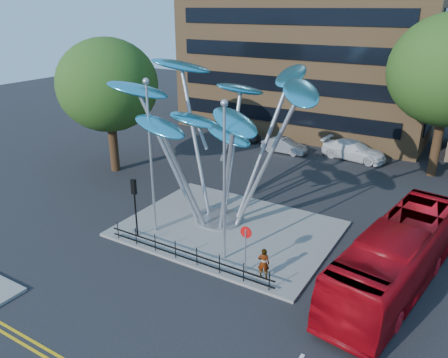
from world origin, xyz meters
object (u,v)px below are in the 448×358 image
Objects in this scene: street_lamp_left at (150,145)px; traffic_light_island at (134,196)px; pedestrian at (264,263)px; parked_car_left at (243,134)px; red_bus at (398,257)px; parked_car_mid at (284,146)px; tree_left at (108,85)px; no_entry_sign_island at (246,241)px; street_lamp_right at (224,169)px; parked_car_right at (354,150)px; leaf_sculpture at (219,111)px.

traffic_light_island is (-0.50, -1.00, -2.74)m from street_lamp_left.
pedestrian reaches higher than parked_car_left.
parked_car_mid is at bearing 137.24° from red_bus.
tree_left is at bearing 145.62° from street_lamp_left.
tree_left reaches higher than no_entry_sign_island.
no_entry_sign_island reaches higher than parked_car_mid.
street_lamp_right is 5.31× the size of pedestrian.
pedestrian is (17.00, -7.50, -5.86)m from tree_left.
tree_left is 2.55× the size of parked_car_mid.
tree_left is 1.24× the size of street_lamp_right.
parked_car_left is at bearing 116.44° from street_lamp_right.
red_bus reaches higher than parked_car_mid.
parked_car_mid is 6.02m from parked_car_right.
no_entry_sign_island is 23.18m from parked_car_left.
traffic_light_island is 18.81m from parked_car_mid.
street_lamp_left reaches higher than parked_car_left.
no_entry_sign_island is 0.21× the size of red_bus.
red_bus is at bearing -151.78° from parked_car_right.
street_lamp_left is 2.34× the size of parked_car_left.
no_entry_sign_island is (4.07, -4.16, -5.06)m from leaf_sculpture.
street_lamp_right is 22.47m from parked_car_left.
parked_car_mid is (-12.68, 15.98, -0.94)m from red_bus.
parked_car_left is at bearing 102.02° from traffic_light_island.
street_lamp_right is 4.88m from pedestrian.
no_entry_sign_island reaches higher than pedestrian.
street_lamp_right is (2.57, -3.68, -1.78)m from leaf_sculpture.
tree_left is at bearing 138.69° from parked_car_mid.
street_lamp_left is at bearing 174.29° from street_lamp_right.
red_bus is at bearing -141.61° from parked_car_mid.
street_lamp_left is 2.57× the size of traffic_light_island.
tree_left is 3.01× the size of traffic_light_island.
street_lamp_right is at bearing -25.77° from tree_left.
pedestrian reaches higher than parked_car_mid.
parked_car_right is at bearing 90.97° from no_entry_sign_island.
leaf_sculpture reaches higher than red_bus.
tree_left reaches higher than pedestrian.
pedestrian is (-5.50, -2.71, -0.67)m from red_bus.
red_bus is 7.36× the size of pedestrian.
traffic_light_island is at bearing 177.45° from parked_car_mid.
red_bus is 3.06× the size of parked_car_left.
tree_left is 0.90× the size of red_bus.
parked_car_right is at bearing -83.45° from parked_car_left.
street_lamp_left is at bearing 63.43° from traffic_light_island.
street_lamp_right is 9.00m from red_bus.
pedestrian is (5.07, -4.18, -5.94)m from leaf_sculpture.
tree_left is at bearing 176.78° from red_bus.
street_lamp_left is 18.30m from parked_car_mid.
street_lamp_left is 0.76× the size of red_bus.
traffic_light_island is 0.91× the size of parked_car_left.
street_lamp_right is at bearing -155.75° from red_bus.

